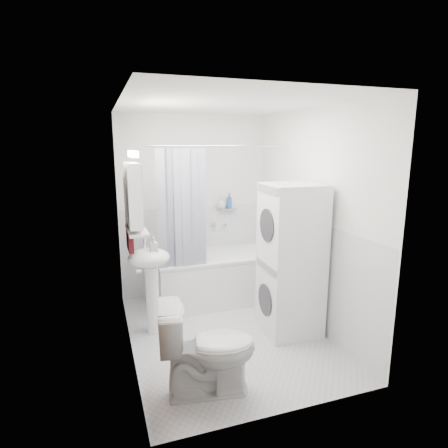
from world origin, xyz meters
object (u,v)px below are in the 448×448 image
object	(u,v)px
bathtub	(218,274)
washer_dryer	(291,260)
toilet	(208,349)
sink	(150,271)

from	to	relation	value
bathtub	washer_dryer	world-z (taller)	washer_dryer
bathtub	washer_dryer	bearing A→B (deg)	-65.98
bathtub	toilet	world-z (taller)	toilet
bathtub	washer_dryer	distance (m)	1.25
bathtub	toilet	distance (m)	1.90
bathtub	sink	xyz separation A→B (m)	(-0.96, -0.62, 0.36)
washer_dryer	toilet	distance (m)	1.41
bathtub	toilet	bearing A→B (deg)	-110.54
toilet	bathtub	bearing A→B (deg)	-11.18
washer_dryer	toilet	size ratio (longest dim) A/B	2.06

